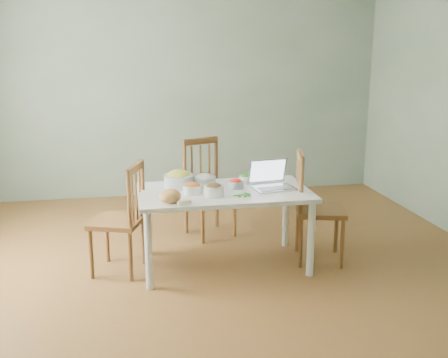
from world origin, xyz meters
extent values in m
cube|color=brown|center=(0.00, 0.00, 0.00)|extent=(5.00, 5.00, 0.00)
cube|color=gray|center=(0.00, 2.50, 1.35)|extent=(5.00, 0.00, 2.70)
cube|color=gray|center=(0.00, -2.50, 1.35)|extent=(5.00, 0.00, 2.70)
ellipsoid|color=tan|center=(-0.39, -0.14, 0.73)|extent=(0.21, 0.21, 0.11)
cube|color=beige|center=(-0.29, -0.21, 0.69)|extent=(0.11, 0.07, 0.03)
cylinder|color=#E3BA7F|center=(0.43, 0.43, 0.69)|extent=(0.23, 0.23, 0.02)
camera|label=1|loc=(-0.72, -4.09, 1.87)|focal=42.41mm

